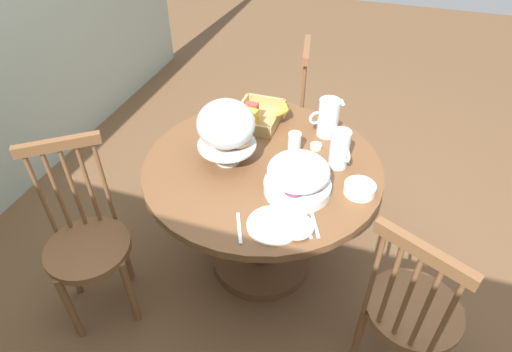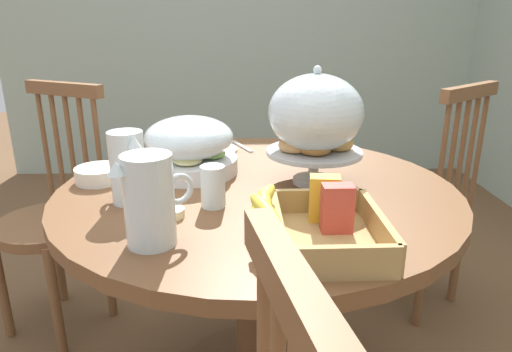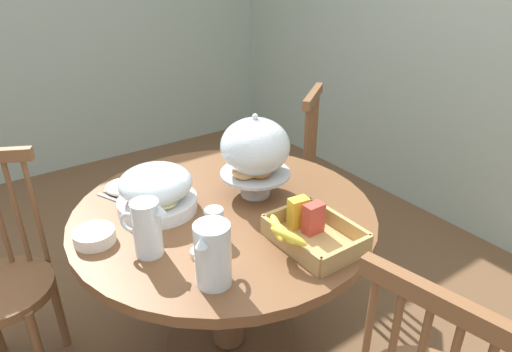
% 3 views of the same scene
% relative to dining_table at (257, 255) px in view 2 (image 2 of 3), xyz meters
% --- Properties ---
extents(wall_left, '(0.06, 4.32, 2.60)m').
position_rel_dining_table_xyz_m(wall_left, '(-2.42, 0.33, 0.78)').
color(wall_left, '#9EAD9E').
rests_on(wall_left, ground_plane).
extents(dining_table, '(1.16, 1.16, 0.74)m').
position_rel_dining_table_xyz_m(dining_table, '(0.00, 0.00, 0.00)').
color(dining_table, brown).
rests_on(dining_table, ground_plane).
extents(windsor_chair_by_cabinet, '(0.46, 0.47, 0.97)m').
position_rel_dining_table_xyz_m(windsor_chair_by_cabinet, '(-0.51, 0.71, -0.06)').
color(windsor_chair_by_cabinet, brown).
rests_on(windsor_chair_by_cabinet, ground_plane).
extents(windsor_chair_facing_door, '(0.45, 0.45, 0.97)m').
position_rel_dining_table_xyz_m(windsor_chair_facing_door, '(-0.42, -0.77, -0.06)').
color(windsor_chair_facing_door, brown).
rests_on(windsor_chair_facing_door, ground_plane).
extents(pastry_stand_with_dome, '(0.28, 0.28, 0.34)m').
position_rel_dining_table_xyz_m(pastry_stand_with_dome, '(-0.03, 0.17, 0.42)').
color(pastry_stand_with_dome, silver).
rests_on(pastry_stand_with_dome, dining_table).
extents(fruit_platter_covered, '(0.30, 0.30, 0.18)m').
position_rel_dining_table_xyz_m(fruit_platter_covered, '(-0.14, -0.21, 0.31)').
color(fruit_platter_covered, silver).
rests_on(fruit_platter_covered, dining_table).
extents(orange_juice_pitcher, '(0.15, 0.12, 0.19)m').
position_rel_dining_table_xyz_m(orange_juice_pitcher, '(0.10, -0.35, 0.31)').
color(orange_juice_pitcher, silver).
rests_on(orange_juice_pitcher, dining_table).
extents(milk_pitcher, '(0.13, 0.17, 0.20)m').
position_rel_dining_table_xyz_m(milk_pitcher, '(0.35, -0.25, 0.31)').
color(milk_pitcher, silver).
rests_on(milk_pitcher, dining_table).
extents(cereal_basket, '(0.32, 0.30, 0.12)m').
position_rel_dining_table_xyz_m(cereal_basket, '(0.35, 0.12, 0.26)').
color(cereal_basket, tan).
rests_on(cereal_basket, dining_table).
extents(china_plate_large, '(0.22, 0.22, 0.01)m').
position_rel_dining_table_xyz_m(china_plate_large, '(-0.38, -0.17, 0.23)').
color(china_plate_large, white).
rests_on(china_plate_large, dining_table).
extents(china_plate_small, '(0.15, 0.15, 0.01)m').
position_rel_dining_table_xyz_m(china_plate_small, '(-0.37, -0.26, 0.24)').
color(china_plate_small, white).
rests_on(china_plate_small, china_plate_large).
extents(cereal_bowl, '(0.14, 0.14, 0.04)m').
position_rel_dining_table_xyz_m(cereal_bowl, '(-0.07, -0.47, 0.24)').
color(cereal_bowl, white).
rests_on(cereal_bowl, dining_table).
extents(drinking_glass, '(0.06, 0.06, 0.11)m').
position_rel_dining_table_xyz_m(drinking_glass, '(0.14, -0.12, 0.28)').
color(drinking_glass, silver).
rests_on(drinking_glass, dining_table).
extents(butter_dish, '(0.06, 0.06, 0.02)m').
position_rel_dining_table_xyz_m(butter_dish, '(0.20, -0.22, 0.23)').
color(butter_dish, beige).
rests_on(butter_dish, dining_table).
extents(table_knife, '(0.16, 0.08, 0.01)m').
position_rel_dining_table_xyz_m(table_knife, '(-0.33, -0.30, 0.23)').
color(table_knife, silver).
rests_on(table_knife, dining_table).
extents(dinner_fork, '(0.16, 0.08, 0.01)m').
position_rel_dining_table_xyz_m(dinner_fork, '(-0.32, -0.32, 0.23)').
color(dinner_fork, silver).
rests_on(dinner_fork, dining_table).
extents(soup_spoon, '(0.16, 0.08, 0.01)m').
position_rel_dining_table_xyz_m(soup_spoon, '(-0.44, -0.04, 0.23)').
color(soup_spoon, silver).
rests_on(soup_spoon, dining_table).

